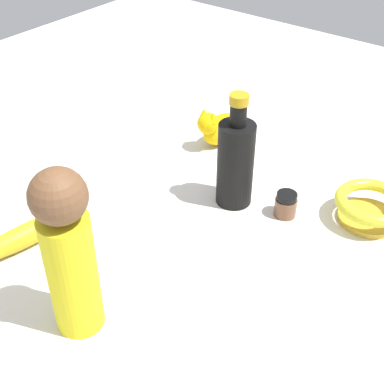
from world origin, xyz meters
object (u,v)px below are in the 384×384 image
(cat_figurine, at_px, (219,127))
(bottle_tall, at_px, (236,161))
(banana, at_px, (28,234))
(person_figure_adult, at_px, (66,251))
(bowl, at_px, (371,206))
(nail_polish_jar, at_px, (286,204))

(cat_figurine, distance_m, bottle_tall, 0.21)
(bottle_tall, relative_size, banana, 1.07)
(person_figure_adult, bearing_deg, bowl, 153.23)
(cat_figurine, relative_size, bowl, 1.03)
(banana, bearing_deg, person_figure_adult, 82.21)
(person_figure_adult, distance_m, banana, 0.23)
(bowl, bearing_deg, bottle_tall, -65.79)
(bottle_tall, distance_m, nail_polish_jar, 0.12)
(cat_figurine, xyz_separation_m, bottle_tall, (0.15, 0.14, 0.05))
(cat_figurine, distance_m, nail_polish_jar, 0.26)
(cat_figurine, xyz_separation_m, nail_polish_jar, (0.12, 0.23, -0.02))
(cat_figurine, distance_m, person_figure_adult, 0.53)
(bottle_tall, xyz_separation_m, nail_polish_jar, (-0.02, 0.10, -0.06))
(cat_figurine, bearing_deg, bottle_tall, 43.47)
(person_figure_adult, bearing_deg, nail_polish_jar, 163.98)
(banana, bearing_deg, nail_polish_jar, 147.77)
(banana, relative_size, bowl, 1.59)
(banana, distance_m, bowl, 0.58)
(bottle_tall, height_order, banana, bottle_tall)
(person_figure_adult, distance_m, nail_polish_jar, 0.42)
(cat_figurine, relative_size, banana, 0.65)
(person_figure_adult, xyz_separation_m, nail_polish_jar, (-0.39, 0.11, -0.11))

